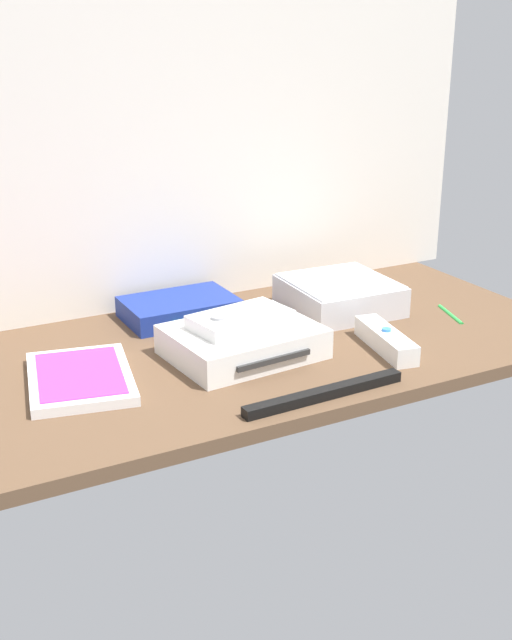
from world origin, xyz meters
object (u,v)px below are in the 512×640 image
(game_case, at_px, (80,378))
(stylus_pen, at_px, (451,313))
(game_console, at_px, (243,342))
(remote_classic_pad, at_px, (240,319))
(network_router, at_px, (179,308))
(remote_wand, at_px, (386,340))
(mini_computer, at_px, (340,295))
(sensor_bar, at_px, (325,393))

(game_case, distance_m, stylus_pen, 0.63)
(game_console, bearing_deg, remote_classic_pad, 87.05)
(network_router, relative_size, remote_wand, 1.19)
(mini_computer, bearing_deg, network_router, 160.62)
(mini_computer, xyz_separation_m, remote_wand, (-0.04, -0.18, -0.01))
(network_router, xyz_separation_m, remote_wand, (0.22, -0.27, -0.00))
(mini_computer, bearing_deg, stylus_pen, -36.17)
(game_console, bearing_deg, stylus_pen, -5.95)
(game_case, xyz_separation_m, sensor_bar, (0.27, -0.20, -0.00))
(network_router, relative_size, sensor_bar, 0.75)
(game_console, distance_m, stylus_pen, 0.39)
(game_case, distance_m, network_router, 0.28)
(network_router, height_order, sensor_bar, network_router)
(remote_classic_pad, bearing_deg, network_router, 86.94)
(remote_classic_pad, distance_m, stylus_pen, 0.39)
(remote_wand, bearing_deg, remote_classic_pad, 166.81)
(game_case, relative_size, sensor_bar, 0.89)
(stylus_pen, bearing_deg, sensor_bar, -154.63)
(remote_wand, distance_m, sensor_bar, 0.20)
(remote_classic_pad, height_order, sensor_bar, remote_classic_pad)
(game_console, bearing_deg, mini_computer, 18.54)
(mini_computer, distance_m, stylus_pen, 0.19)
(mini_computer, distance_m, remote_classic_pad, 0.26)
(remote_wand, height_order, sensor_bar, remote_wand)
(game_console, height_order, remote_classic_pad, remote_classic_pad)
(remote_wand, distance_m, stylus_pen, 0.20)
(game_case, height_order, stylus_pen, game_case)
(game_case, height_order, remote_classic_pad, remote_classic_pad)
(game_case, relative_size, stylus_pen, 2.37)
(game_case, bearing_deg, mini_computer, 21.58)
(network_router, xyz_separation_m, remote_classic_pad, (0.02, -0.18, 0.04))
(game_case, xyz_separation_m, remote_wand, (0.44, -0.10, 0.01))
(network_router, bearing_deg, remote_wand, -51.38)
(remote_wand, xyz_separation_m, sensor_bar, (-0.17, -0.10, -0.01))
(network_router, height_order, stylus_pen, network_router)
(network_router, height_order, remote_wand, same)
(network_router, relative_size, remote_classic_pad, 1.17)
(network_router, distance_m, remote_wand, 0.35)
(sensor_bar, bearing_deg, game_case, 142.00)
(game_console, bearing_deg, network_router, 91.26)
(game_case, bearing_deg, remote_wand, -0.96)
(game_case, bearing_deg, sensor_bar, -24.58)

